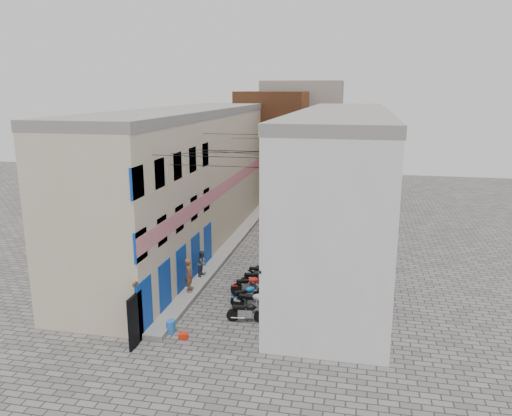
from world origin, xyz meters
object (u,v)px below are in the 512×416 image
Objects in this scene: motorcycle_a at (246,311)px; person_b at (202,263)px; red_crate at (183,336)px; motorcycle_e at (259,278)px; motorcycle_c at (247,294)px; water_jug_near at (170,327)px; water_jug_far at (172,326)px; motorcycle_d at (250,284)px; motorcycle_g at (270,266)px; motorcycle_f at (261,272)px; motorcycle_b at (254,301)px; person_a at (189,275)px.

motorcycle_a is 1.28× the size of person_b.
red_crate is (-2.24, -2.08, -0.40)m from motorcycle_a.
person_b is (-3.28, 0.60, 0.36)m from motorcycle_e.
motorcycle_c is 1.97m from motorcycle_e.
water_jug_near reaches higher than water_jug_far.
water_jug_far is 1.33× the size of red_crate.
motorcycle_g is at bearing 151.92° from motorcycle_d.
person_b is 2.56× the size of water_jug_near.
motorcycle_e reaches higher than motorcycle_c.
water_jug_far is (0.55, -6.06, -0.69)m from person_b.
motorcycle_c is at bearing -121.42° from person_b.
motorcycle_e is 6.29m from red_crate.
red_crate is (1.25, -6.54, -0.83)m from person_b.
motorcycle_f is 1.06× the size of motorcycle_g.
motorcycle_b is at bearing 0.14° from motorcycle_d.
motorcycle_f is 1.35× the size of person_b.
motorcycle_f is 4.79× the size of red_crate.
water_jug_far is at bearing -166.47° from person_b.
motorcycle_g is (-0.00, 5.94, -0.00)m from motorcycle_a.
motorcycle_d is at bearing 144.33° from motorcycle_c.
motorcycle_b is 1.20× the size of motorcycle_c.
motorcycle_a reaches higher than red_crate.
motorcycle_f is at bearing 155.03° from motorcycle_d.
person_b is 6.12m from water_jug_far.
person_b is (-3.19, -0.43, 0.40)m from motorcycle_f.
person_a is at bearing -92.96° from motorcycle_d.
motorcycle_b is 1.18m from motorcycle_c.
person_a is at bearing -138.00° from motorcycle_c.
motorcycle_g is 3.81m from person_b.
person_a is at bearing -61.65° from motorcycle_g.
motorcycle_e is 5.16× the size of red_crate.
motorcycle_c reaches higher than water_jug_far.
person_b reaches higher than water_jug_far.
person_a is at bearing -54.48° from motorcycle_f.
motorcycle_b is 5.14m from person_b.
motorcycle_d is 1.03× the size of motorcycle_f.
person_b reaches higher than motorcycle_a.
motorcycle_f reaches higher than motorcycle_c.
motorcycle_f is at bearing 171.75° from motorcycle_e.
motorcycle_e is at bearing -84.89° from person_a.
person_b is (-3.66, 3.59, 0.33)m from motorcycle_b.
person_a reaches higher than motorcycle_g.
motorcycle_a reaches higher than water_jug_far.
motorcycle_f is 1.09m from motorcycle_g.
person_b reaches higher than motorcycle_d.
motorcycle_b reaches higher than motorcycle_g.
motorcycle_e is at bearing 71.17° from red_crate.
water_jug_near is at bearing -64.95° from motorcycle_a.
water_jug_near is at bearing -166.59° from person_b.
person_a reaches higher than red_crate.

